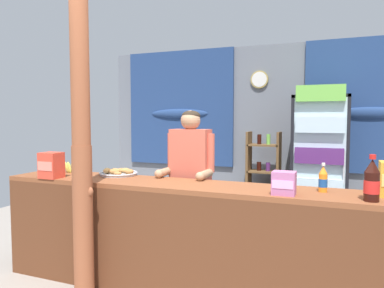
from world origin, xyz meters
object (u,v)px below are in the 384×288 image
object	(u,v)px
stall_counter	(186,230)
banana_bunch	(75,167)
pastry_tray	(119,173)
soda_bottle_orange_soda	(323,180)
shopkeeper	(190,171)
snack_box_wafer	(284,183)
drink_fridge	(320,153)
bottle_shelf_rack	(263,174)
timber_post	(82,152)
soda_bottle_cola	(372,181)
snack_box_crackers	(51,165)
plastic_lawn_chair	(187,190)

from	to	relation	value
stall_counter	banana_bunch	world-z (taller)	banana_bunch
pastry_tray	soda_bottle_orange_soda	bearing A→B (deg)	-3.63
stall_counter	shopkeeper	xyz separation A→B (m)	(-0.18, 0.55, 0.40)
snack_box_wafer	pastry_tray	distance (m)	1.65
stall_counter	drink_fridge	distance (m)	2.57
bottle_shelf_rack	timber_post	bearing A→B (deg)	-107.72
bottle_shelf_rack	pastry_tray	distance (m)	2.53
soda_bottle_cola	bottle_shelf_rack	bearing A→B (deg)	114.82
pastry_tray	soda_bottle_cola	bearing A→B (deg)	-8.45
shopkeeper	snack_box_crackers	world-z (taller)	shopkeeper
shopkeeper	pastry_tray	size ratio (longest dim) A/B	4.24
timber_post	pastry_tray	size ratio (longest dim) A/B	6.87
drink_fridge	banana_bunch	bearing A→B (deg)	-136.79
bottle_shelf_rack	soda_bottle_orange_soda	distance (m)	2.64
plastic_lawn_chair	soda_bottle_orange_soda	size ratio (longest dim) A/B	3.93
stall_counter	soda_bottle_orange_soda	size ratio (longest dim) A/B	16.10
stall_counter	bottle_shelf_rack	xyz separation A→B (m)	(0.13, 2.62, 0.09)
snack_box_crackers	timber_post	bearing A→B (deg)	-21.62
snack_box_crackers	shopkeeper	bearing A→B (deg)	29.23
soda_bottle_orange_soda	banana_bunch	world-z (taller)	soda_bottle_orange_soda
drink_fridge	soda_bottle_cola	size ratio (longest dim) A/B	6.07
snack_box_wafer	pastry_tray	bearing A→B (deg)	168.50
pastry_tray	snack_box_crackers	bearing A→B (deg)	-142.31
timber_post	shopkeeper	world-z (taller)	timber_post
drink_fridge	pastry_tray	size ratio (longest dim) A/B	5.14
drink_fridge	soda_bottle_orange_soda	size ratio (longest dim) A/B	8.67
stall_counter	soda_bottle_cola	distance (m)	1.44
snack_box_wafer	banana_bunch	distance (m)	2.12
timber_post	plastic_lawn_chair	size ratio (longest dim) A/B	2.95
plastic_lawn_chair	banana_bunch	size ratio (longest dim) A/B	3.17
drink_fridge	snack_box_crackers	bearing A→B (deg)	-132.50
shopkeeper	pastry_tray	world-z (taller)	shopkeeper
shopkeeper	pastry_tray	bearing A→B (deg)	-158.17
bottle_shelf_rack	banana_bunch	distance (m)	2.80
timber_post	soda_bottle_orange_soda	size ratio (longest dim) A/B	11.60
shopkeeper	drink_fridge	bearing A→B (deg)	58.55
soda_bottle_orange_soda	banana_bunch	distance (m)	2.36
soda_bottle_cola	snack_box_wafer	distance (m)	0.57
timber_post	pastry_tray	world-z (taller)	timber_post
plastic_lawn_chair	snack_box_wafer	world-z (taller)	snack_box_wafer
stall_counter	snack_box_wafer	distance (m)	0.90
drink_fridge	plastic_lawn_chair	bearing A→B (deg)	-166.05
snack_box_wafer	banana_bunch	size ratio (longest dim) A/B	0.62
stall_counter	shopkeeper	distance (m)	0.71
stall_counter	bottle_shelf_rack	size ratio (longest dim) A/B	2.72
plastic_lawn_chair	banana_bunch	bearing A→B (deg)	-107.55
bottle_shelf_rack	shopkeeper	distance (m)	2.12
bottle_shelf_rack	soda_bottle_orange_soda	size ratio (longest dim) A/B	5.92
timber_post	snack_box_wafer	world-z (taller)	timber_post
timber_post	pastry_tray	bearing A→B (deg)	92.69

